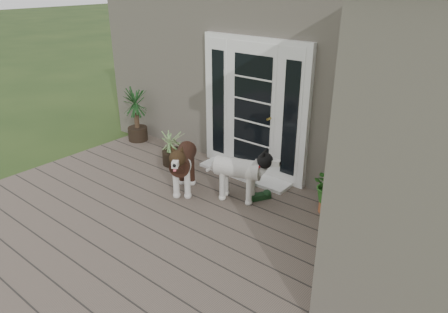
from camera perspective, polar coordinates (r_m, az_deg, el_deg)
The scene contains 14 objects.
deck at distance 5.35m, azimuth -8.50°, elevation -11.13°, with size 6.20×4.60×0.12m, color #6B5B4C.
house_main at distance 8.02m, azimuth 14.10°, elevation 11.92°, with size 7.40×4.00×3.10m, color #665E54.
door_unit at distance 6.47m, azimuth 4.10°, elevation 6.60°, with size 1.90×0.14×2.15m, color white.
door_step at distance 6.70m, azimuth 2.85°, elevation -2.40°, with size 1.60×0.40×0.05m, color white.
brindle_dog at distance 6.10m, azimuth -5.53°, elevation -1.52°, with size 0.39×0.92×0.76m, color #361D13, non-canonical shape.
white_dog at distance 5.85m, azimuth 1.90°, elevation -2.79°, with size 0.37×0.87×0.73m, color white, non-canonical shape.
spider_plant at distance 7.03m, azimuth -7.02°, elevation 1.47°, with size 0.62×0.62×0.66m, color #7F975D, non-canonical shape.
yucca at distance 8.14m, azimuth -11.95°, elevation 5.62°, with size 0.71×0.71×1.03m, color black, non-canonical shape.
herb_a at distance 5.75m, azimuth 14.22°, elevation -4.82°, with size 0.46×0.46×0.59m, color #2B601B.
herb_b at distance 5.77m, azimuth 17.67°, elevation -4.98°, with size 0.42×0.42×0.62m, color #1F4D16.
herb_c at distance 5.60m, azimuth 20.35°, elevation -6.66°, with size 0.36×0.36×0.56m, color #1A5B1C.
sapling at distance 5.04m, azimuth 16.52°, elevation -3.48°, with size 0.44×0.44×1.50m, color #1C601B, non-canonical shape.
clog_left at distance 6.40m, azimuth 3.70°, elevation -3.51°, with size 0.16×0.34×0.10m, color #14331C, non-canonical shape.
clog_right at distance 6.03m, azimuth 5.03°, elevation -5.36°, with size 0.16×0.34×0.10m, color black, non-canonical shape.
Camera 1 is at (3.34, -2.47, 3.09)m, focal length 33.31 mm.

